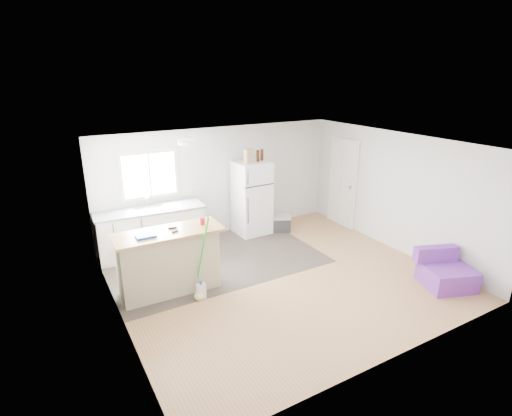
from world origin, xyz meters
The scene contains 19 objects.
room centered at (0.00, 0.00, 1.20)m, with size 5.51×5.01×2.41m.
vinyl_zone centered at (-0.73, 1.25, 0.00)m, with size 4.05×2.50×0.00m, color #372F29.
window centered at (-1.55, 2.49, 1.55)m, with size 1.18×0.06×0.98m.
interior_door centered at (2.72, 1.55, 1.02)m, with size 0.11×0.92×2.10m.
ceiling_fixture centered at (-1.20, 1.20, 2.36)m, with size 0.30×0.30×0.07m, color white.
kitchen_cabinets centered at (-1.69, 2.17, 0.48)m, with size 2.17×0.81×1.23m.
peninsula centered at (-1.85, 0.55, 0.54)m, with size 1.76×0.71×1.07m.
refrigerator centered at (0.60, 2.14, 0.83)m, with size 0.75×0.72×1.65m.
cooler centered at (1.19, 1.89, 0.19)m, with size 0.59×0.51×0.38m.
purple_seat centered at (2.31, -1.62, 0.23)m, with size 0.98×0.97×0.64m.
cleaner_jug centered at (-1.50, 0.06, 0.14)m, with size 0.15×0.11×0.32m.
mop centered at (-1.51, 0.08, 0.23)m, with size 0.31×0.38×1.40m.
red_cup centered at (-1.23, 0.56, 1.13)m, with size 0.08×0.08×0.12m, color red.
blue_tray centered at (-2.20, 0.51, 1.09)m, with size 0.30×0.22×0.04m, color #1335B9.
tool_a centered at (-1.73, 0.63, 1.09)m, with size 0.14×0.05×0.03m, color black.
tool_b centered at (-1.74, 0.47, 1.09)m, with size 0.10×0.04×0.03m, color black.
cardboard_box centered at (0.48, 2.05, 1.80)m, with size 0.20×0.10×0.30m, color tan.
bottle_left centered at (0.72, 2.08, 1.78)m, with size 0.07×0.07×0.25m, color #371A0A.
bottle_right centered at (0.86, 2.13, 1.78)m, with size 0.07×0.07×0.25m, color #371A0A.
Camera 1 is at (-3.55, -5.32, 3.51)m, focal length 28.00 mm.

